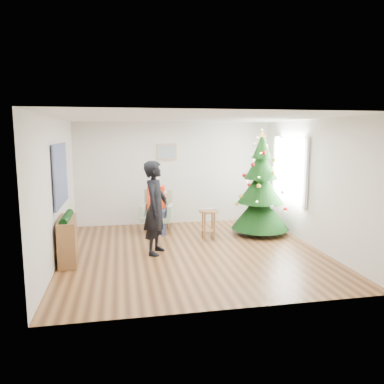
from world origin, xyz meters
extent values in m
plane|color=brown|center=(0.00, 0.00, 0.00)|extent=(5.00, 5.00, 0.00)
plane|color=white|center=(0.00, 0.00, 2.60)|extent=(5.00, 5.00, 0.00)
plane|color=silver|center=(0.00, 2.50, 1.30)|extent=(5.00, 0.00, 5.00)
plane|color=silver|center=(0.00, -2.50, 1.30)|extent=(5.00, 0.00, 5.00)
plane|color=silver|center=(-2.50, 0.00, 1.30)|extent=(0.00, 5.00, 5.00)
plane|color=silver|center=(2.50, 0.00, 1.30)|extent=(0.00, 5.00, 5.00)
cube|color=white|center=(2.47, 1.00, 1.50)|extent=(0.04, 1.30, 1.40)
cube|color=white|center=(2.44, 0.25, 1.50)|extent=(0.05, 0.25, 1.50)
cube|color=white|center=(2.44, 1.75, 1.50)|extent=(0.05, 0.25, 1.50)
cylinder|color=#3F2816|center=(1.79, 1.05, 0.15)|extent=(0.10, 0.10, 0.30)
cone|color=black|center=(1.79, 1.05, 0.56)|extent=(1.31, 1.31, 0.86)
cone|color=black|center=(1.79, 1.05, 1.11)|extent=(1.05, 1.05, 0.76)
cone|color=black|center=(1.79, 1.05, 1.62)|extent=(0.77, 0.77, 0.66)
cone|color=black|center=(1.79, 1.05, 2.02)|extent=(0.44, 0.44, 0.56)
cone|color=gold|center=(1.79, 1.05, 2.30)|extent=(0.14, 0.14, 0.14)
cylinder|color=brown|center=(0.51, 0.82, 0.63)|extent=(0.43, 0.43, 0.04)
cylinder|color=brown|center=(0.51, 0.82, 0.20)|extent=(0.33, 0.33, 0.02)
imported|color=silver|center=(0.51, 0.82, 0.66)|extent=(0.38, 0.26, 0.03)
cube|color=#90A585|center=(-0.54, 1.62, 0.35)|extent=(0.82, 0.78, 0.12)
cube|color=#90A585|center=(-0.47, 1.90, 0.69)|extent=(0.69, 0.28, 0.60)
cube|color=#90A585|center=(-0.85, 1.70, 0.51)|extent=(0.23, 0.54, 0.30)
cube|color=#90A585|center=(-0.23, 1.54, 0.51)|extent=(0.23, 0.54, 0.30)
cube|color=navy|center=(-0.54, 1.54, 0.48)|extent=(0.48, 0.49, 0.14)
cube|color=red|center=(-0.54, 1.76, 0.81)|extent=(0.45, 0.31, 0.55)
sphere|color=tan|center=(-0.54, 1.74, 1.19)|extent=(0.21, 0.21, 0.21)
imported|color=black|center=(-0.72, 0.06, 0.90)|extent=(0.64, 0.77, 1.80)
cube|color=white|center=(-0.52, 0.03, 1.20)|extent=(0.08, 0.13, 0.04)
cube|color=brown|center=(-2.33, -0.13, 0.40)|extent=(0.37, 1.02, 0.80)
cylinder|color=black|center=(-2.33, -0.13, 0.82)|extent=(0.14, 0.90, 0.14)
cube|color=black|center=(-2.46, 0.30, 1.55)|extent=(0.03, 1.50, 1.15)
cube|color=tan|center=(-0.20, 2.47, 1.85)|extent=(0.52, 0.03, 0.42)
cube|color=gray|center=(-0.20, 2.45, 1.85)|extent=(0.44, 0.02, 0.34)
camera|label=1|loc=(-1.35, -6.98, 2.30)|focal=35.00mm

